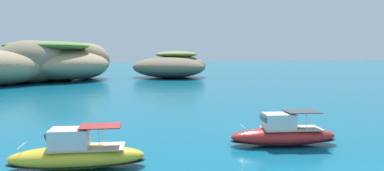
{
  "coord_description": "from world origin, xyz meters",
  "views": [
    {
      "loc": [
        -11.77,
        -9.41,
        5.18
      ],
      "look_at": [
        -0.9,
        22.07,
        2.23
      ],
      "focal_mm": 34.1,
      "sensor_mm": 36.0,
      "label": 1
    }
  ],
  "objects_px": {
    "islet_small": "(173,66)",
    "motorboat_red": "(283,134)",
    "motorboat_yellow": "(77,155)",
    "islet_large": "(41,63)"
  },
  "relations": [
    {
      "from": "islet_large",
      "to": "motorboat_yellow",
      "type": "bearing_deg",
      "value": -85.14
    },
    {
      "from": "islet_small",
      "to": "motorboat_yellow",
      "type": "bearing_deg",
      "value": -109.93
    },
    {
      "from": "islet_small",
      "to": "motorboat_red",
      "type": "xyz_separation_m",
      "value": [
        -10.49,
        -59.07,
        -1.75
      ]
    },
    {
      "from": "islet_small",
      "to": "motorboat_yellow",
      "type": "distance_m",
      "value": 63.46
    },
    {
      "from": "islet_large",
      "to": "motorboat_red",
      "type": "bearing_deg",
      "value": -74.14
    },
    {
      "from": "motorboat_red",
      "to": "motorboat_yellow",
      "type": "bearing_deg",
      "value": -177.12
    },
    {
      "from": "motorboat_red",
      "to": "islet_large",
      "type": "bearing_deg",
      "value": 105.86
    },
    {
      "from": "islet_large",
      "to": "motorboat_red",
      "type": "distance_m",
      "value": 58.49
    },
    {
      "from": "islet_small",
      "to": "motorboat_red",
      "type": "bearing_deg",
      "value": -100.07
    },
    {
      "from": "motorboat_red",
      "to": "motorboat_yellow",
      "type": "distance_m",
      "value": 11.15
    }
  ]
}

